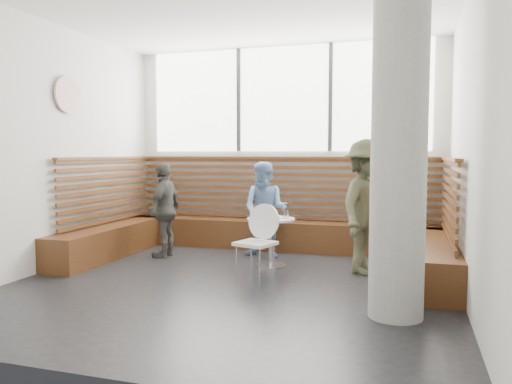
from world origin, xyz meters
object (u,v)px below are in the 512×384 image
(cafe_chair, at_px, (257,235))
(adult_man, at_px, (367,207))
(concrete_column, at_px, (399,144))
(child_left, at_px, (165,210))
(child_back, at_px, (265,210))
(cafe_table, at_px, (271,232))

(cafe_chair, distance_m, adult_man, 1.44)
(concrete_column, xyz_separation_m, child_left, (-3.31, 1.82, -0.91))
(adult_man, height_order, child_left, adult_man)
(adult_man, xyz_separation_m, child_back, (-1.49, 0.56, -0.15))
(cafe_table, height_order, cafe_chair, cafe_chair)
(adult_man, bearing_deg, child_back, 84.69)
(adult_man, bearing_deg, cafe_table, 105.97)
(cafe_table, relative_size, adult_man, 0.39)
(child_left, bearing_deg, adult_man, 84.86)
(cafe_table, height_order, adult_man, adult_man)
(adult_man, distance_m, child_back, 1.60)
(concrete_column, relative_size, child_back, 2.30)
(concrete_column, bearing_deg, cafe_chair, 149.46)
(cafe_table, height_order, child_left, child_left)
(concrete_column, bearing_deg, adult_man, 103.97)
(cafe_table, distance_m, child_left, 1.68)
(cafe_chair, height_order, child_left, child_left)
(cafe_chair, bearing_deg, child_back, 119.60)
(cafe_table, xyz_separation_m, child_left, (-1.66, 0.18, 0.22))
(concrete_column, relative_size, child_left, 2.32)
(cafe_table, xyz_separation_m, cafe_chair, (0.01, -0.67, 0.06))
(cafe_table, relative_size, child_left, 0.47)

